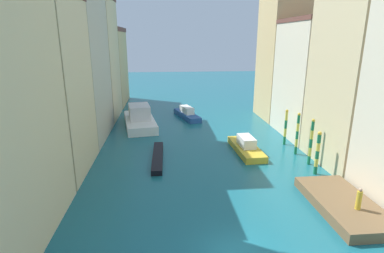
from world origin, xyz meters
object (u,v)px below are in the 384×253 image
(mooring_pole_1, at_px, (311,142))
(motorboat_1, at_px, (246,147))
(mooring_pole_0, at_px, (317,153))
(mooring_pole_3, at_px, (286,127))
(gondola_black, at_px, (158,157))
(vaporetto_white, at_px, (140,119))
(mooring_pole_2, at_px, (297,133))
(waterfront_dock, at_px, (343,204))
(motorboat_0, at_px, (187,114))
(person_on_dock, at_px, (359,199))

(mooring_pole_1, height_order, motorboat_1, mooring_pole_1)
(mooring_pole_0, bearing_deg, mooring_pole_3, 88.07)
(gondola_black, bearing_deg, vaporetto_white, 101.90)
(mooring_pole_2, bearing_deg, mooring_pole_0, -93.34)
(waterfront_dock, distance_m, motorboat_0, 29.44)
(motorboat_1, bearing_deg, motorboat_0, 108.69)
(mooring_pole_0, xyz_separation_m, mooring_pole_1, (0.44, 2.22, 0.28))
(mooring_pole_2, bearing_deg, mooring_pole_1, -87.10)
(person_on_dock, height_order, mooring_pole_2, mooring_pole_2)
(motorboat_0, distance_m, motorboat_1, 16.57)
(waterfront_dock, distance_m, mooring_pole_0, 6.29)
(person_on_dock, xyz_separation_m, gondola_black, (-13.83, 12.18, -1.24))
(mooring_pole_1, relative_size, motorboat_0, 0.60)
(mooring_pole_1, relative_size, vaporetto_white, 0.43)
(mooring_pole_0, xyz_separation_m, gondola_black, (-14.51, 4.91, -1.85))
(vaporetto_white, bearing_deg, motorboat_0, 30.45)
(mooring_pole_0, bearing_deg, mooring_pole_1, 78.81)
(mooring_pole_0, distance_m, gondola_black, 15.42)
(mooring_pole_3, bearing_deg, mooring_pole_1, -88.43)
(mooring_pole_2, height_order, motorboat_0, mooring_pole_2)
(motorboat_0, bearing_deg, vaporetto_white, -149.55)
(motorboat_0, bearing_deg, mooring_pole_2, -58.25)
(person_on_dock, height_order, mooring_pole_3, mooring_pole_3)
(person_on_dock, bearing_deg, motorboat_0, 107.99)
(motorboat_0, relative_size, motorboat_1, 1.07)
(person_on_dock, relative_size, mooring_pole_3, 0.37)
(gondola_black, bearing_deg, mooring_pole_2, 0.55)
(waterfront_dock, xyz_separation_m, motorboat_1, (-3.98, 12.23, 0.20))
(mooring_pole_1, xyz_separation_m, mooring_pole_2, (-0.14, 2.83, -0.04))
(mooring_pole_2, xyz_separation_m, mooring_pole_3, (-0.02, 3.12, -0.18))
(motorboat_0, bearing_deg, mooring_pole_0, -65.16)
(mooring_pole_1, bearing_deg, motorboat_0, 118.25)
(mooring_pole_0, distance_m, mooring_pole_3, 8.18)
(gondola_black, relative_size, motorboat_0, 1.03)
(vaporetto_white, xyz_separation_m, gondola_black, (2.72, -12.89, -0.81))
(vaporetto_white, xyz_separation_m, motorboat_0, (7.06, 4.15, -0.43))
(mooring_pole_0, distance_m, mooring_pole_1, 2.28)
(person_on_dock, height_order, mooring_pole_1, mooring_pole_1)
(mooring_pole_0, bearing_deg, motorboat_1, 127.82)
(mooring_pole_3, xyz_separation_m, vaporetto_white, (-17.50, 9.62, -1.11))
(waterfront_dock, xyz_separation_m, mooring_pole_2, (1.16, 11.04, 1.97))
(gondola_black, distance_m, motorboat_1, 9.75)
(waterfront_dock, bearing_deg, gondola_black, 141.39)
(mooring_pole_3, height_order, gondola_black, mooring_pole_3)
(mooring_pole_1, distance_m, gondola_black, 15.33)
(vaporetto_white, bearing_deg, mooring_pole_0, -45.93)
(waterfront_dock, distance_m, mooring_pole_2, 11.27)
(mooring_pole_0, xyz_separation_m, mooring_pole_2, (0.29, 5.05, 0.24))
(mooring_pole_0, relative_size, motorboat_1, 0.56)
(person_on_dock, distance_m, mooring_pole_3, 15.49)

